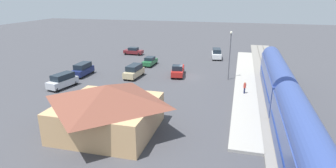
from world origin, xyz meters
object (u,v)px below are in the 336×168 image
at_px(suv_navy, 83,69).
at_px(sedan_maroon, 133,51).
at_px(suv_silver, 63,80).
at_px(sedan_green, 150,61).
at_px(station_building, 108,108).
at_px(light_pole_near_platform, 230,50).
at_px(suv_white, 217,54).
at_px(suv_tan, 134,71).
at_px(pickup_red, 178,70).
at_px(pedestrian_on_platform, 245,87).
at_px(passenger_train, 285,100).

height_order(suv_navy, sedan_maroon, suv_navy).
distance_m(sedan_maroon, suv_silver, 25.71).
bearing_deg(suv_navy, sedan_green, -132.69).
distance_m(station_building, light_pole_near_platform, 24.95).
xyz_separation_m(station_building, light_pole_near_platform, (-11.20, -22.17, 2.40)).
relative_size(sedan_green, light_pole_near_platform, 0.56).
bearing_deg(light_pole_near_platform, sedan_green, -20.44).
bearing_deg(suv_white, suv_tan, 56.04).
bearing_deg(pickup_red, light_pole_near_platform, -179.85).
bearing_deg(station_building, suv_white, -101.66).
relative_size(pedestrian_on_platform, sedan_green, 0.37).
xyz_separation_m(passenger_train, pedestrian_on_platform, (4.17, -8.28, -1.58)).
bearing_deg(suv_navy, station_building, 127.51).
bearing_deg(station_building, suv_tan, -76.41).
distance_m(pedestrian_on_platform, suv_tan, 19.00).
distance_m(suv_navy, suv_silver, 6.78).
relative_size(pickup_red, suv_silver, 1.08).
relative_size(pedestrian_on_platform, light_pole_near_platform, 0.21).
relative_size(sedan_green, suv_silver, 0.88).
distance_m(pickup_red, suv_silver, 19.09).
bearing_deg(suv_silver, suv_tan, -137.55).
xyz_separation_m(pedestrian_on_platform, suv_white, (6.05, -22.87, -0.13)).
height_order(passenger_train, suv_white, passenger_train).
height_order(pedestrian_on_platform, pickup_red, pickup_red).
xyz_separation_m(pickup_red, light_pole_near_platform, (-8.75, -0.02, 4.04)).
bearing_deg(sedan_maroon, suv_white, -177.93).
bearing_deg(suv_tan, suv_white, -123.96).
distance_m(suv_tan, suv_white, 22.26).
xyz_separation_m(sedan_maroon, light_pole_near_platform, (-22.94, 14.84, 4.19)).
relative_size(suv_tan, light_pole_near_platform, 0.62).
height_order(suv_tan, sedan_maroon, suv_tan).
distance_m(station_building, sedan_maroon, 38.87).
relative_size(passenger_train, suv_white, 7.81).
height_order(suv_silver, light_pole_near_platform, light_pole_near_platform).
bearing_deg(pickup_red, suv_tan, 22.23).
distance_m(sedan_maroon, suv_white, 19.54).
bearing_deg(suv_navy, suv_white, -137.86).
bearing_deg(pedestrian_on_platform, sedan_green, -35.58).
bearing_deg(light_pole_near_platform, suv_tan, 10.45).
bearing_deg(light_pole_near_platform, pedestrian_on_platform, 109.76).
bearing_deg(pickup_red, sedan_green, -39.82).
bearing_deg(pedestrian_on_platform, passenger_train, 116.73).
bearing_deg(sedan_green, light_pole_near_platform, 159.56).
bearing_deg(pickup_red, suv_navy, 13.93).
relative_size(pedestrian_on_platform, suv_navy, 0.35).
height_order(station_building, sedan_maroon, station_building).
distance_m(suv_navy, suv_white, 29.23).
relative_size(station_building, suv_silver, 2.00).
distance_m(pedestrian_on_platform, suv_navy, 27.91).
bearing_deg(suv_navy, suv_silver, 95.08).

